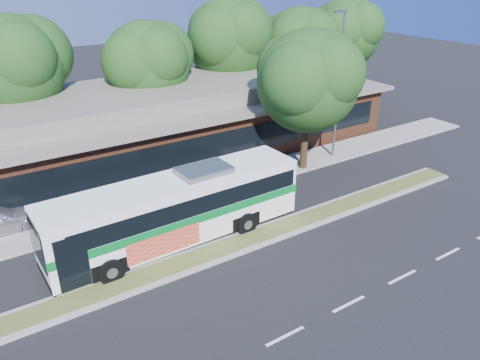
% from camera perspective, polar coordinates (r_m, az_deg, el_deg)
% --- Properties ---
extents(ground, '(120.00, 120.00, 0.00)m').
position_cam_1_polar(ground, '(21.35, 3.50, -7.66)').
color(ground, black).
rests_on(ground, ground).
extents(median_strip, '(26.00, 1.10, 0.15)m').
position_cam_1_polar(median_strip, '(21.72, 2.56, -6.79)').
color(median_strip, '#435323').
rests_on(median_strip, ground).
extents(sidewalk, '(44.00, 2.60, 0.12)m').
position_cam_1_polar(sidewalk, '(26.04, -4.90, -1.17)').
color(sidewalk, gray).
rests_on(sidewalk, ground).
extents(plaza_building, '(33.20, 11.20, 4.45)m').
position_cam_1_polar(plaza_building, '(30.84, -11.00, 6.83)').
color(plaza_building, brown).
rests_on(plaza_building, ground).
extents(lamp_post, '(0.93, 0.18, 9.07)m').
position_cam_1_polar(lamp_post, '(29.58, 11.93, 11.57)').
color(lamp_post, slate).
rests_on(lamp_post, ground).
extents(tree_bg_b, '(6.69, 6.00, 9.00)m').
position_cam_1_polar(tree_bg_b, '(31.20, -25.42, 12.77)').
color(tree_bg_b, black).
rests_on(tree_bg_b, ground).
extents(tree_bg_c, '(6.24, 5.60, 8.26)m').
position_cam_1_polar(tree_bg_c, '(32.44, -10.71, 14.08)').
color(tree_bg_c, black).
rests_on(tree_bg_c, ground).
extents(tree_bg_d, '(6.91, 6.20, 9.37)m').
position_cam_1_polar(tree_bg_d, '(36.44, -0.85, 16.97)').
color(tree_bg_d, black).
rests_on(tree_bg_d, ground).
extents(tree_bg_e, '(6.47, 5.80, 8.50)m').
position_cam_1_polar(tree_bg_e, '(39.26, 7.67, 16.35)').
color(tree_bg_e, black).
rests_on(tree_bg_e, ground).
extents(tree_bg_f, '(6.69, 6.00, 8.92)m').
position_cam_1_polar(tree_bg_f, '(44.04, 13.06, 17.29)').
color(tree_bg_f, black).
rests_on(tree_bg_f, ground).
extents(transit_bus, '(11.78, 2.95, 3.29)m').
position_cam_1_polar(transit_bus, '(20.75, -7.65, -3.04)').
color(transit_bus, white).
rests_on(transit_bus, ground).
extents(sidewalk_tree, '(6.52, 5.85, 8.33)m').
position_cam_1_polar(sidewalk_tree, '(27.60, 8.80, 12.25)').
color(sidewalk_tree, black).
rests_on(sidewalk_tree, ground).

